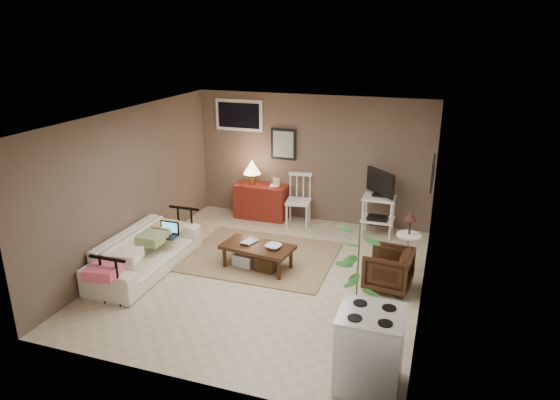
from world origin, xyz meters
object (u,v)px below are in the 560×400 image
(tv_stand, at_px, (379,201))
(potted_plant, at_px, (358,272))
(spindle_chair, at_px, (298,201))
(side_table, at_px, (409,233))
(sofa, at_px, (145,246))
(red_console, at_px, (261,198))
(armchair, at_px, (388,267))
(stove, at_px, (370,349))
(coffee_table, at_px, (257,255))

(tv_stand, relative_size, potted_plant, 0.84)
(spindle_chair, xyz_separation_m, side_table, (2.12, -1.29, 0.16))
(sofa, xyz_separation_m, red_console, (0.86, 2.68, -0.01))
(sofa, height_order, armchair, sofa)
(spindle_chair, bearing_deg, stove, -64.13)
(spindle_chair, relative_size, side_table, 0.98)
(sofa, xyz_separation_m, tv_stand, (3.15, 2.56, 0.22))
(red_console, xyz_separation_m, tv_stand, (2.29, -0.12, 0.23))
(tv_stand, bearing_deg, side_table, -63.59)
(spindle_chair, xyz_separation_m, tv_stand, (1.49, -0.02, 0.18))
(red_console, distance_m, spindle_chair, 0.81)
(coffee_table, height_order, red_console, red_console)
(coffee_table, height_order, side_table, side_table)
(spindle_chair, xyz_separation_m, potted_plant, (1.66, -3.07, 0.30))
(tv_stand, bearing_deg, potted_plant, -86.82)
(side_table, bearing_deg, armchair, -108.07)
(red_console, bearing_deg, spindle_chair, -7.12)
(armchair, bearing_deg, stove, 7.72)
(coffee_table, distance_m, stove, 2.96)
(spindle_chair, bearing_deg, sofa, -122.71)
(potted_plant, distance_m, stove, 1.12)
(tv_stand, height_order, potted_plant, potted_plant)
(coffee_table, relative_size, spindle_chair, 1.19)
(side_table, distance_m, armchair, 0.74)
(side_table, bearing_deg, stove, -92.83)
(spindle_chair, xyz_separation_m, stove, (1.99, -4.09, -0.03))
(stove, bearing_deg, coffee_table, 134.17)
(side_table, bearing_deg, tv_stand, 116.41)
(armchair, distance_m, potted_plant, 1.24)
(coffee_table, bearing_deg, side_table, 17.32)
(potted_plant, bearing_deg, tv_stand, 93.18)
(sofa, relative_size, potted_plant, 1.47)
(sofa, xyz_separation_m, side_table, (3.78, 1.29, 0.20))
(tv_stand, bearing_deg, sofa, -140.84)
(red_console, bearing_deg, armchair, -36.95)
(sofa, height_order, potted_plant, potted_plant)
(potted_plant, bearing_deg, spindle_chair, 118.36)
(red_console, xyz_separation_m, stove, (2.78, -4.19, 0.03))
(potted_plant, relative_size, stove, 1.65)
(stove, bearing_deg, potted_plant, 107.75)
(sofa, relative_size, side_table, 2.11)
(coffee_table, xyz_separation_m, spindle_chair, (0.07, 1.98, 0.22))
(sofa, distance_m, armchair, 3.63)
(armchair, bearing_deg, potted_plant, -6.85)
(spindle_chair, relative_size, tv_stand, 0.81)
(red_console, bearing_deg, tv_stand, -2.92)
(sofa, distance_m, side_table, 4.00)
(coffee_table, bearing_deg, stove, -45.83)
(sofa, height_order, red_console, red_console)
(spindle_chair, relative_size, potted_plant, 0.68)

